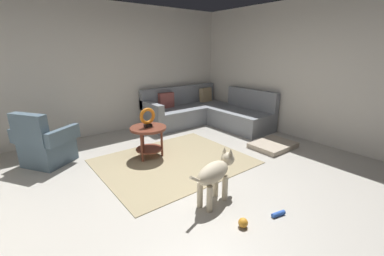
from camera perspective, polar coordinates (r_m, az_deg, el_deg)
ground_plane at (r=3.63m, az=0.22°, el=-12.69°), size 6.00×6.00×0.10m
wall_back at (r=5.76m, az=-18.57°, el=12.37°), size 6.00×0.12×2.70m
wall_right at (r=5.48m, az=25.73°, el=11.35°), size 0.12×6.00×2.70m
area_rug at (r=4.19m, az=-4.12°, el=-7.57°), size 2.30×1.90×0.01m
sectional_couch at (r=6.14m, az=3.17°, el=3.45°), size 2.20×2.25×0.88m
armchair at (r=4.61m, az=-30.36°, el=-3.37°), size 0.94×1.00×0.88m
side_table at (r=4.26m, az=-9.85°, el=-1.35°), size 0.60×0.60×0.54m
torus_sculpture at (r=4.18m, az=-10.06°, el=2.47°), size 0.28×0.08×0.33m
dog_bed_mat at (r=4.98m, az=17.88°, el=-3.72°), size 0.80×0.60×0.09m
dog at (r=3.01m, az=5.32°, el=-10.20°), size 0.84×0.32×0.63m
dog_toy_ball at (r=2.84m, az=11.50°, el=-20.31°), size 0.10×0.10×0.10m
dog_toy_rope at (r=3.10m, az=18.99°, el=-17.93°), size 0.18×0.09×0.05m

